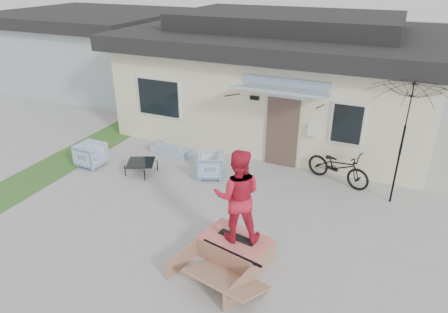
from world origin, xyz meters
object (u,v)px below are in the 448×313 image
at_px(armchair_right, 210,164).
at_px(bicycle, 339,163).
at_px(coffee_table, 141,168).
at_px(skate_ramp, 236,248).
at_px(skateboard, 237,237).
at_px(armchair_left, 91,154).
at_px(loveseat, 171,146).
at_px(skater, 238,195).
at_px(patio_umbrella, 403,139).

bearing_deg(armchair_right, bicycle, 85.80).
height_order(coffee_table, skate_ramp, skate_ramp).
relative_size(armchair_right, bicycle, 0.42).
bearing_deg(skate_ramp, coffee_table, 161.31).
bearing_deg(armchair_right, skate_ramp, 11.39).
distance_m(coffee_table, skate_ramp, 4.59).
xyz_separation_m(coffee_table, skateboard, (3.94, -2.32, 0.30)).
bearing_deg(coffee_table, armchair_right, 18.19).
xyz_separation_m(armchair_left, skate_ramp, (5.61, -2.19, -0.16)).
bearing_deg(skate_ramp, armchair_left, 170.91).
height_order(loveseat, skateboard, loveseat).
distance_m(armchair_left, armchair_right, 3.68).
bearing_deg(coffee_table, skater, -30.44).
distance_m(skate_ramp, skater, 1.26).
distance_m(armchair_left, skater, 6.11).
distance_m(coffee_table, bicycle, 5.61).
bearing_deg(patio_umbrella, coffee_table, -169.37).
bearing_deg(armchair_right, armchair_left, -100.07).
height_order(armchair_right, skater, skater).
bearing_deg(coffee_table, bicycle, 18.31).
height_order(armchair_right, bicycle, bicycle).
bearing_deg(bicycle, loveseat, 112.36).
xyz_separation_m(coffee_table, patio_umbrella, (6.76, 1.27, 1.56)).
bearing_deg(skateboard, coffee_table, 159.31).
bearing_deg(skate_ramp, patio_umbrella, 64.39).
bearing_deg(bicycle, patio_umbrella, -89.00).
distance_m(armchair_left, skate_ramp, 6.02).
distance_m(armchair_right, patio_umbrella, 5.07).
relative_size(coffee_table, skater, 0.38).
xyz_separation_m(bicycle, skate_ramp, (-1.38, -4.12, -0.37)).
relative_size(bicycle, skateboard, 2.26).
distance_m(armchair_left, skateboard, 6.02).
distance_m(loveseat, skater, 5.55).
distance_m(armchair_right, bicycle, 3.58).
bearing_deg(skateboard, armchair_left, 168.80).
relative_size(armchair_left, skater, 0.40).
relative_size(bicycle, patio_umbrella, 0.82).
bearing_deg(armchair_left, patio_umbrella, -78.60).
xyz_separation_m(armchair_left, armchair_right, (3.59, 0.80, -0.00)).
height_order(loveseat, patio_umbrella, patio_umbrella).
xyz_separation_m(loveseat, armchair_right, (1.80, -0.88, 0.13)).
bearing_deg(skateboard, skater, -80.25).
distance_m(loveseat, patio_umbrella, 6.81).
relative_size(coffee_table, skateboard, 0.91).
bearing_deg(coffee_table, patio_umbrella, 10.63).
relative_size(bicycle, skate_ramp, 1.02).
relative_size(armchair_left, coffee_table, 1.04).
xyz_separation_m(loveseat, bicycle, (5.19, 0.25, 0.33)).
height_order(loveseat, skater, skater).
xyz_separation_m(coffee_table, skater, (3.94, -2.32, 1.30)).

